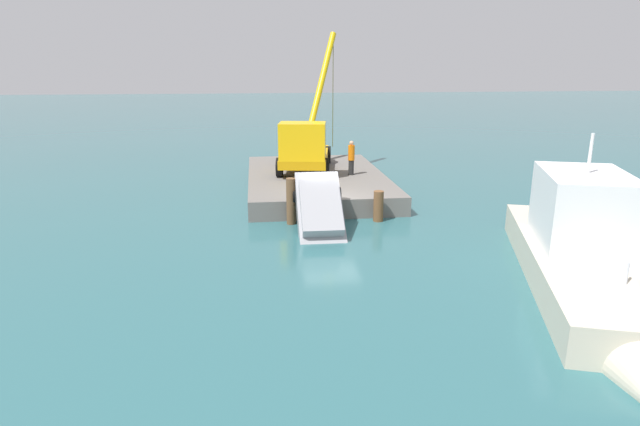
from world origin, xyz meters
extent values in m
plane|color=#2D6066|center=(0.00, 0.00, 0.00)|extent=(200.00, 200.00, 0.00)
cube|color=slate|center=(-5.68, 0.00, 0.44)|extent=(11.43, 7.13, 0.88)
cube|color=orange|center=(-6.88, -0.46, 1.60)|extent=(5.99, 3.28, 0.45)
cube|color=yellow|center=(-4.86, -0.78, 2.75)|extent=(1.94, 2.54, 1.85)
cylinder|color=black|center=(-4.73, 0.42, 1.38)|extent=(1.03, 0.46, 1.00)
cylinder|color=black|center=(-5.11, -1.96, 1.38)|extent=(1.03, 0.46, 1.00)
cylinder|color=black|center=(-8.65, 1.05, 1.38)|extent=(1.03, 0.46, 1.00)
cylinder|color=black|center=(-9.03, -1.33, 1.38)|extent=(1.03, 0.46, 1.00)
cylinder|color=#E5B20C|center=(-10.29, 0.81, 5.26)|extent=(3.89, 2.46, 6.27)
cube|color=#E5B20C|center=(-8.56, -0.19, 2.08)|extent=(1.00, 1.00, 0.50)
cylinder|color=#4C4C19|center=(-12.01, 1.81, 4.81)|extent=(0.04, 0.04, 6.98)
cylinder|color=#242424|center=(-5.17, 1.80, 1.27)|extent=(0.28, 0.28, 0.78)
cylinder|color=orange|center=(-5.17, 1.80, 2.05)|extent=(0.34, 0.34, 0.78)
sphere|color=tan|center=(-5.17, 1.80, 2.56)|extent=(0.23, 0.23, 0.23)
cube|color=#99999E|center=(1.88, -0.69, 0.53)|extent=(4.09, 1.86, 3.29)
cube|color=#99999E|center=(2.03, -0.69, 1.12)|extent=(2.33, 1.62, 1.88)
cylinder|color=black|center=(2.96, 0.20, -0.70)|extent=(0.90, 0.23, 0.90)
cylinder|color=black|center=(2.94, -1.61, -0.70)|extent=(0.90, 0.23, 0.90)
cylinder|color=black|center=(0.40, 0.23, 1.22)|extent=(0.90, 0.23, 0.90)
cylinder|color=black|center=(0.38, -1.57, 1.22)|extent=(0.90, 0.23, 0.90)
cube|color=beige|center=(7.72, 6.66, 0.10)|extent=(10.99, 6.27, 1.91)
cone|color=beige|center=(12.73, 4.97, 0.10)|extent=(4.48, 4.08, 3.06)
cube|color=white|center=(7.22, 6.83, 2.21)|extent=(4.24, 3.48, 2.31)
cylinder|color=white|center=(7.22, 6.83, 3.96)|extent=(0.10, 0.10, 1.20)
cylinder|color=silver|center=(11.23, 5.48, 1.55)|extent=(0.06, 0.06, 1.00)
cylinder|color=silver|center=(3.72, 8.01, 1.55)|extent=(0.06, 0.06, 1.00)
cylinder|color=brown|center=(0.43, -1.75, 0.98)|extent=(0.39, 0.39, 1.97)
cylinder|color=brown|center=(0.47, 1.99, 0.66)|extent=(0.43, 0.43, 1.32)
camera|label=1|loc=(21.96, -3.15, 6.58)|focal=29.85mm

